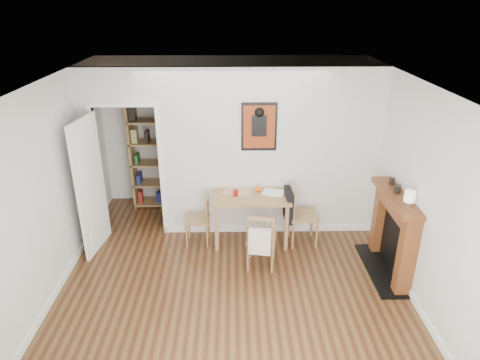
{
  "coord_description": "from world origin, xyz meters",
  "views": [
    {
      "loc": [
        0.02,
        -4.66,
        3.52
      ],
      "look_at": [
        0.11,
        0.6,
        1.23
      ],
      "focal_mm": 32.0,
      "sensor_mm": 36.0,
      "label": 1
    }
  ],
  "objects_px": {
    "red_glass": "(236,193)",
    "mantel_lamp": "(410,197)",
    "dining_table": "(251,200)",
    "ceramic_jar_a": "(397,189)",
    "chair_right": "(302,215)",
    "ceramic_jar_b": "(392,181)",
    "chair_left": "(197,220)",
    "chair_front": "(261,239)",
    "fireplace": "(394,232)",
    "notebook": "(273,192)",
    "orange_fruit": "(259,189)",
    "bookshelf": "(155,153)"
  },
  "relations": [
    {
      "from": "chair_right",
      "to": "chair_front",
      "type": "distance_m",
      "value": 0.89
    },
    {
      "from": "dining_table",
      "to": "chair_front",
      "type": "bearing_deg",
      "value": -80.55
    },
    {
      "from": "dining_table",
      "to": "notebook",
      "type": "distance_m",
      "value": 0.35
    },
    {
      "from": "chair_left",
      "to": "orange_fruit",
      "type": "distance_m",
      "value": 1.04
    },
    {
      "from": "chair_right",
      "to": "bookshelf",
      "type": "xyz_separation_m",
      "value": [
        -2.38,
        1.35,
        0.51
      ]
    },
    {
      "from": "dining_table",
      "to": "ceramic_jar_a",
      "type": "distance_m",
      "value": 2.08
    },
    {
      "from": "chair_right",
      "to": "chair_front",
      "type": "height_order",
      "value": "chair_right"
    },
    {
      "from": "fireplace",
      "to": "ceramic_jar_a",
      "type": "xyz_separation_m",
      "value": [
        -0.02,
        0.06,
        0.6
      ]
    },
    {
      "from": "ceramic_jar_a",
      "to": "red_glass",
      "type": "bearing_deg",
      "value": 160.49
    },
    {
      "from": "orange_fruit",
      "to": "dining_table",
      "type": "bearing_deg",
      "value": -144.29
    },
    {
      "from": "chair_left",
      "to": "fireplace",
      "type": "distance_m",
      "value": 2.8
    },
    {
      "from": "chair_left",
      "to": "red_glass",
      "type": "bearing_deg",
      "value": 2.14
    },
    {
      "from": "orange_fruit",
      "to": "chair_front",
      "type": "bearing_deg",
      "value": -90.15
    },
    {
      "from": "notebook",
      "to": "chair_right",
      "type": "bearing_deg",
      "value": -16.98
    },
    {
      "from": "ceramic_jar_b",
      "to": "red_glass",
      "type": "bearing_deg",
      "value": 167.55
    },
    {
      "from": "bookshelf",
      "to": "ceramic_jar_a",
      "type": "height_order",
      "value": "bookshelf"
    },
    {
      "from": "chair_left",
      "to": "notebook",
      "type": "relative_size",
      "value": 2.54
    },
    {
      "from": "dining_table",
      "to": "mantel_lamp",
      "type": "distance_m",
      "value": 2.28
    },
    {
      "from": "fireplace",
      "to": "red_glass",
      "type": "relative_size",
      "value": 13.12
    },
    {
      "from": "chair_left",
      "to": "chair_front",
      "type": "bearing_deg",
      "value": -34.15
    },
    {
      "from": "fireplace",
      "to": "notebook",
      "type": "bearing_deg",
      "value": 150.27
    },
    {
      "from": "red_glass",
      "to": "chair_front",
      "type": "bearing_deg",
      "value": -61.88
    },
    {
      "from": "orange_fruit",
      "to": "chair_right",
      "type": "bearing_deg",
      "value": -16.22
    },
    {
      "from": "ceramic_jar_b",
      "to": "fireplace",
      "type": "bearing_deg",
      "value": -90.39
    },
    {
      "from": "red_glass",
      "to": "ceramic_jar_b",
      "type": "height_order",
      "value": "ceramic_jar_b"
    },
    {
      "from": "chair_right",
      "to": "red_glass",
      "type": "bearing_deg",
      "value": 177.26
    },
    {
      "from": "chair_front",
      "to": "orange_fruit",
      "type": "xyz_separation_m",
      "value": [
        0.0,
        0.79,
        0.39
      ]
    },
    {
      "from": "mantel_lamp",
      "to": "dining_table",
      "type": "bearing_deg",
      "value": 147.34
    },
    {
      "from": "bookshelf",
      "to": "ceramic_jar_b",
      "type": "bearing_deg",
      "value": -26.8
    },
    {
      "from": "dining_table",
      "to": "bookshelf",
      "type": "height_order",
      "value": "bookshelf"
    },
    {
      "from": "ceramic_jar_b",
      "to": "ceramic_jar_a",
      "type": "bearing_deg",
      "value": -95.28
    },
    {
      "from": "chair_left",
      "to": "ceramic_jar_b",
      "type": "relative_size",
      "value": 8.52
    },
    {
      "from": "bookshelf",
      "to": "notebook",
      "type": "relative_size",
      "value": 6.44
    },
    {
      "from": "chair_left",
      "to": "bookshelf",
      "type": "bearing_deg",
      "value": 121.36
    },
    {
      "from": "orange_fruit",
      "to": "ceramic_jar_a",
      "type": "relative_size",
      "value": 0.79
    },
    {
      "from": "ceramic_jar_b",
      "to": "notebook",
      "type": "bearing_deg",
      "value": 160.39
    },
    {
      "from": "red_glass",
      "to": "ceramic_jar_a",
      "type": "height_order",
      "value": "ceramic_jar_a"
    },
    {
      "from": "chair_left",
      "to": "red_glass",
      "type": "height_order",
      "value": "red_glass"
    },
    {
      "from": "chair_right",
      "to": "red_glass",
      "type": "distance_m",
      "value": 1.06
    },
    {
      "from": "ceramic_jar_b",
      "to": "mantel_lamp",
      "type": "bearing_deg",
      "value": -92.6
    },
    {
      "from": "chair_left",
      "to": "bookshelf",
      "type": "relative_size",
      "value": 0.39
    },
    {
      "from": "red_glass",
      "to": "orange_fruit",
      "type": "xyz_separation_m",
      "value": [
        0.35,
        0.14,
        -0.0
      ]
    },
    {
      "from": "red_glass",
      "to": "ceramic_jar_b",
      "type": "xyz_separation_m",
      "value": [
        2.11,
        -0.47,
        0.37
      ]
    },
    {
      "from": "notebook",
      "to": "ceramic_jar_b",
      "type": "relative_size",
      "value": 3.36
    },
    {
      "from": "chair_front",
      "to": "orange_fruit",
      "type": "relative_size",
      "value": 10.07
    },
    {
      "from": "red_glass",
      "to": "mantel_lamp",
      "type": "bearing_deg",
      "value": -28.53
    },
    {
      "from": "notebook",
      "to": "chair_front",
      "type": "bearing_deg",
      "value": -106.72
    },
    {
      "from": "chair_left",
      "to": "ceramic_jar_b",
      "type": "bearing_deg",
      "value": -9.37
    },
    {
      "from": "dining_table",
      "to": "ceramic_jar_b",
      "type": "height_order",
      "value": "ceramic_jar_b"
    },
    {
      "from": "dining_table",
      "to": "ceramic_jar_a",
      "type": "bearing_deg",
      "value": -23.16
    }
  ]
}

